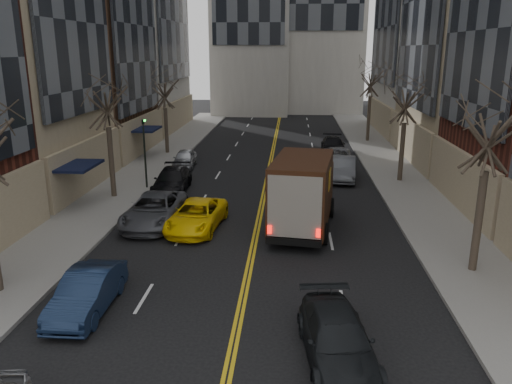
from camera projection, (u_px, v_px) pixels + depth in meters
sidewalk_left at (145, 170)px, 36.21m from camera, size 4.00×66.00×0.15m
sidewalk_right at (396, 174)px, 34.96m from camera, size 4.00×66.00×0.15m
tree_lf_mid at (105, 84)px, 27.69m from camera, size 3.20×3.20×8.91m
tree_lf_far at (164, 81)px, 40.31m from camera, size 3.20×3.20×8.12m
tree_rt_near at (493, 108)px, 17.88m from camera, size 3.20×3.20×8.71m
tree_rt_mid at (407, 87)px, 31.38m from camera, size 3.20×3.20×8.32m
tree_rt_far at (372, 69)px, 45.61m from camera, size 3.20×3.20×9.11m
traffic_signal at (144, 145)px, 30.54m from camera, size 0.29×0.26×4.70m
ups_truck at (303, 193)px, 23.95m from camera, size 3.40×6.94×3.65m
observer_sedan at (337, 339)px, 13.94m from camera, size 2.40×4.76×1.33m
taxi at (196, 216)px, 24.28m from camera, size 2.71×5.04×1.35m
pedestrian at (293, 210)px, 24.67m from camera, size 0.43×0.63×1.67m
parked_lf_b at (87, 292)px, 16.61m from camera, size 1.45×4.16×1.37m
parked_lf_c at (155, 210)px, 24.94m from camera, size 2.54×5.39×1.49m
parked_lf_d at (172, 181)px, 30.65m from camera, size 2.29×5.03×1.43m
parked_lf_e at (185, 159)px, 37.08m from camera, size 1.74×3.90×1.30m
parked_rt_a at (343, 169)px, 33.54m from camera, size 2.06×4.72×1.51m
parked_rt_b at (338, 157)px, 37.54m from camera, size 2.20×4.71×1.30m
parked_rt_c at (333, 146)px, 41.88m from camera, size 2.11×4.85×1.39m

